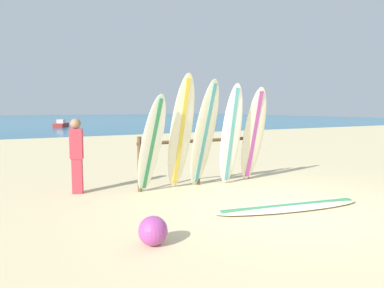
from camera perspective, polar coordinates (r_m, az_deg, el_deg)
The scene contains 12 objects.
ground_plane at distance 6.47m, azimuth 14.19°, elevation -10.24°, with size 120.00×120.00×0.00m, color beige.
ocean_water at distance 62.72m, azimuth -24.65°, elevation 3.71°, with size 120.00×80.00×0.01m, color #196B93.
surfboard_rack at distance 8.03m, azimuth 1.02°, elevation -1.35°, with size 2.97×0.09×1.18m.
surfboard_leaning_far_left at distance 7.09m, azimuth -6.70°, elevation -0.17°, with size 0.62×0.92×2.07m.
surfboard_leaning_left at distance 7.37m, azimuth -1.86°, elevation 1.76°, with size 0.54×0.92×2.50m.
surfboard_leaning_center_left at distance 7.67m, azimuth 2.06°, elevation 1.60°, with size 0.69×0.85×2.41m.
surfboard_leaning_center at distance 7.94m, azimuth 6.45°, elevation 1.43°, with size 0.55×0.66×2.33m.
surfboard_leaning_center_right at distance 8.43m, azimuth 10.08°, elevation 1.44°, with size 0.62×0.74×2.28m.
surfboard_lying_on_sand at distance 6.50m, azimuth 15.73°, elevation -9.88°, with size 2.92×1.11×0.08m.
beachgoer_standing at distance 7.57m, azimuth -18.46°, elevation -1.34°, with size 0.29×0.24×1.57m.
small_boat_offshore at distance 36.02m, azimuth -20.74°, elevation 3.07°, with size 1.86×3.16×0.71m.
beach_ball at distance 4.66m, azimuth -6.44°, elevation -14.01°, with size 0.39×0.39×0.39m, color #A53F8C.
Camera 1 is at (-4.24, -4.55, 1.77)m, focal length 32.41 mm.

